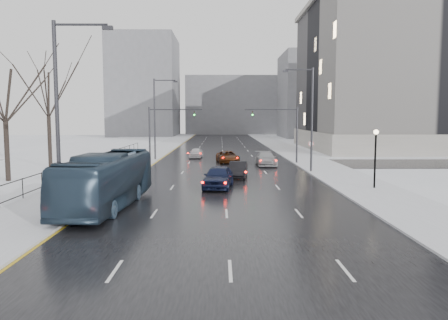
{
  "coord_description": "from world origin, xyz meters",
  "views": [
    {
      "loc": [
        -0.33,
        -1.68,
        5.34
      ],
      "look_at": [
        -0.1,
        27.19,
        2.5
      ],
      "focal_mm": 35.0,
      "sensor_mm": 36.0,
      "label": 1
    }
  ],
  "objects_px": {
    "bus": "(108,180)",
    "sedan_center_near": "(218,177)",
    "streetlight_l_far": "(156,115)",
    "sedan_right_near": "(238,170)",
    "lamppost_r_mid": "(375,150)",
    "streetlight_r_mid": "(310,114)",
    "no_uturn_sign": "(311,146)",
    "tree_park_e": "(51,168)",
    "sedan_center_far": "(196,153)",
    "tree_park_d": "(9,182)",
    "sedan_right_far": "(266,159)",
    "sedan_right_cross": "(228,157)",
    "mast_signal_right": "(288,128)",
    "streetlight_l_near": "(62,111)",
    "mast_signal_left": "(159,128)"
  },
  "relations": [
    {
      "from": "bus",
      "to": "sedan_center_near",
      "type": "distance_m",
      "value": 9.52
    },
    {
      "from": "streetlight_l_far",
      "to": "sedan_right_near",
      "type": "xyz_separation_m",
      "value": [
        9.36,
        -15.64,
        -4.88
      ]
    },
    {
      "from": "streetlight_l_far",
      "to": "lamppost_r_mid",
      "type": "bearing_deg",
      "value": -48.94
    },
    {
      "from": "streetlight_r_mid",
      "to": "no_uturn_sign",
      "type": "height_order",
      "value": "streetlight_r_mid"
    },
    {
      "from": "tree_park_e",
      "to": "streetlight_r_mid",
      "type": "height_order",
      "value": "streetlight_r_mid"
    },
    {
      "from": "no_uturn_sign",
      "to": "sedan_center_far",
      "type": "xyz_separation_m",
      "value": [
        -12.7,
        11.07,
        -1.6
      ]
    },
    {
      "from": "streetlight_r_mid",
      "to": "bus",
      "type": "xyz_separation_m",
      "value": [
        -15.17,
        -16.15,
        -3.97
      ]
    },
    {
      "from": "tree_park_d",
      "to": "streetlight_r_mid",
      "type": "relative_size",
      "value": 1.25
    },
    {
      "from": "sedan_right_far",
      "to": "sedan_right_cross",
      "type": "bearing_deg",
      "value": 141.53
    },
    {
      "from": "bus",
      "to": "sedan_right_far",
      "type": "height_order",
      "value": "bus"
    },
    {
      "from": "tree_park_d",
      "to": "streetlight_r_mid",
      "type": "xyz_separation_m",
      "value": [
        25.97,
        6.0,
        5.62
      ]
    },
    {
      "from": "sedan_center_far",
      "to": "streetlight_l_far",
      "type": "bearing_deg",
      "value": -141.61
    },
    {
      "from": "tree_park_d",
      "to": "lamppost_r_mid",
      "type": "height_order",
      "value": "tree_park_d"
    },
    {
      "from": "mast_signal_right",
      "to": "streetlight_l_far",
      "type": "bearing_deg",
      "value": 165.52
    },
    {
      "from": "bus",
      "to": "sedan_right_near",
      "type": "height_order",
      "value": "bus"
    },
    {
      "from": "tree_park_d",
      "to": "no_uturn_sign",
      "type": "xyz_separation_m",
      "value": [
        27.0,
        10.0,
        2.3
      ]
    },
    {
      "from": "tree_park_d",
      "to": "tree_park_e",
      "type": "xyz_separation_m",
      "value": [
        -0.4,
        10.0,
        0.0
      ]
    },
    {
      "from": "streetlight_l_near",
      "to": "sedan_center_near",
      "type": "distance_m",
      "value": 14.04
    },
    {
      "from": "tree_park_d",
      "to": "sedan_right_far",
      "type": "relative_size",
      "value": 2.44
    },
    {
      "from": "lamppost_r_mid",
      "to": "mast_signal_right",
      "type": "bearing_deg",
      "value": 101.54
    },
    {
      "from": "streetlight_l_near",
      "to": "mast_signal_right",
      "type": "height_order",
      "value": "streetlight_l_near"
    },
    {
      "from": "streetlight_l_far",
      "to": "sedan_center_far",
      "type": "distance_m",
      "value": 7.44
    },
    {
      "from": "sedan_right_cross",
      "to": "streetlight_l_far",
      "type": "bearing_deg",
      "value": 153.28
    },
    {
      "from": "tree_park_d",
      "to": "lamppost_r_mid",
      "type": "relative_size",
      "value": 2.92
    },
    {
      "from": "sedan_center_near",
      "to": "sedan_right_far",
      "type": "relative_size",
      "value": 0.96
    },
    {
      "from": "streetlight_l_far",
      "to": "streetlight_r_mid",
      "type": "bearing_deg",
      "value": -36.3
    },
    {
      "from": "streetlight_l_far",
      "to": "tree_park_d",
      "type": "bearing_deg",
      "value": -118.15
    },
    {
      "from": "tree_park_e",
      "to": "sedan_center_near",
      "type": "xyz_separation_m",
      "value": [
        17.7,
        -13.23,
        0.88
      ]
    },
    {
      "from": "streetlight_r_mid",
      "to": "no_uturn_sign",
      "type": "relative_size",
      "value": 3.7
    },
    {
      "from": "streetlight_r_mid",
      "to": "sedan_center_near",
      "type": "relative_size",
      "value": 2.03
    },
    {
      "from": "tree_park_e",
      "to": "mast_signal_right",
      "type": "relative_size",
      "value": 2.08
    },
    {
      "from": "sedan_right_cross",
      "to": "sedan_right_far",
      "type": "xyz_separation_m",
      "value": [
        4.14,
        -3.07,
        0.05
      ]
    },
    {
      "from": "bus",
      "to": "tree_park_d",
      "type": "bearing_deg",
      "value": 140.08
    },
    {
      "from": "mast_signal_left",
      "to": "sedan_right_far",
      "type": "height_order",
      "value": "mast_signal_left"
    },
    {
      "from": "sedan_right_near",
      "to": "bus",
      "type": "bearing_deg",
      "value": -116.86
    },
    {
      "from": "tree_park_e",
      "to": "streetlight_l_near",
      "type": "xyz_separation_m",
      "value": [
        10.03,
        -24.0,
        5.62
      ]
    },
    {
      "from": "sedan_right_far",
      "to": "tree_park_d",
      "type": "bearing_deg",
      "value": -153.88
    },
    {
      "from": "no_uturn_sign",
      "to": "sedan_right_near",
      "type": "height_order",
      "value": "no_uturn_sign"
    },
    {
      "from": "no_uturn_sign",
      "to": "bus",
      "type": "relative_size",
      "value": 0.23
    },
    {
      "from": "mast_signal_right",
      "to": "sedan_center_far",
      "type": "height_order",
      "value": "mast_signal_right"
    },
    {
      "from": "streetlight_r_mid",
      "to": "lamppost_r_mid",
      "type": "distance_m",
      "value": 10.73
    },
    {
      "from": "mast_signal_right",
      "to": "sedan_right_far",
      "type": "bearing_deg",
      "value": -142.92
    },
    {
      "from": "streetlight_l_near",
      "to": "bus",
      "type": "relative_size",
      "value": 0.87
    },
    {
      "from": "no_uturn_sign",
      "to": "sedan_right_far",
      "type": "distance_m",
      "value": 5.19
    },
    {
      "from": "sedan_center_near",
      "to": "tree_park_d",
      "type": "bearing_deg",
      "value": 176.66
    },
    {
      "from": "streetlight_l_far",
      "to": "sedan_right_near",
      "type": "bearing_deg",
      "value": -59.1
    },
    {
      "from": "no_uturn_sign",
      "to": "mast_signal_left",
      "type": "bearing_deg",
      "value": 166.4
    },
    {
      "from": "mast_signal_left",
      "to": "no_uturn_sign",
      "type": "xyz_separation_m",
      "value": [
        16.53,
        -4.0,
        -1.81
      ]
    },
    {
      "from": "mast_signal_left",
      "to": "bus",
      "type": "xyz_separation_m",
      "value": [
        0.33,
        -24.15,
        -2.46
      ]
    },
    {
      "from": "streetlight_l_near",
      "to": "streetlight_l_far",
      "type": "relative_size",
      "value": 1.0
    }
  ]
}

